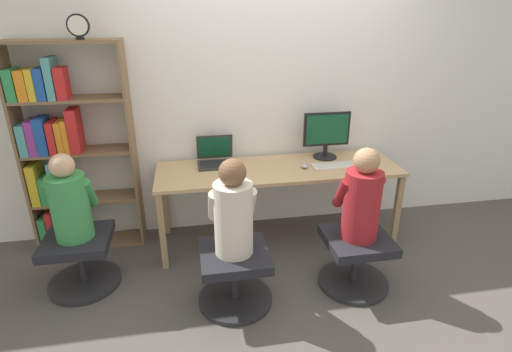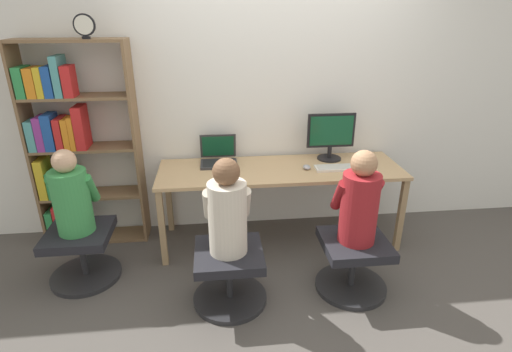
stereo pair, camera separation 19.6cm
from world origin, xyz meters
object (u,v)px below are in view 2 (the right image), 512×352
Objects in this scene: desk_clock at (84,26)px; office_chair_side at (82,251)px; person_near_shelf at (71,196)px; person_at_laptop at (227,211)px; keyboard at (338,168)px; desktop_monitor at (331,136)px; office_chair_left at (353,261)px; laptop at (219,158)px; bookshelf at (69,149)px; office_chair_right at (229,273)px; person_at_monitor at (360,202)px.

desk_clock is 1.74m from office_chair_side.
person_at_laptop is at bearing -19.34° from person_near_shelf.
person_near_shelf is at bearing -171.33° from keyboard.
desktop_monitor is 0.80× the size of office_chair_left.
person_at_laptop reaches higher than office_chair_left.
laptop is 1.46m from office_chair_left.
keyboard is 0.22× the size of bookshelf.
person_at_laptop is (-0.94, -0.03, 0.50)m from office_chair_left.
person_at_laptop is 1.05× the size of person_near_shelf.
bookshelf is 2.73× the size of person_near_shelf.
bookshelf is at bearing 142.57° from office_chair_right.
laptop is 0.49× the size of person_near_shelf.
desk_clock is at bearing -177.66° from laptop.
person_at_laptop reaches higher than person_near_shelf.
person_at_laptop reaches higher than laptop.
laptop is 0.59× the size of office_chair_side.
person_at_monitor is 2.45m from bookshelf.
desktop_monitor reaches higher than office_chair_left.
office_chair_right is (-0.99, -0.73, -0.49)m from keyboard.
person_near_shelf is at bearing 170.15° from person_at_monitor.
office_chair_right is at bearing -177.59° from office_chair_left.
desk_clock is (-1.01, 0.95, 1.64)m from office_chair_right.
bookshelf reaches higher than office_chair_right.
desktop_monitor is 0.96m from person_at_monitor.
person_near_shelf is (-1.10, -0.58, -0.05)m from laptop.
bookshelf is at bearing 156.88° from person_at_monitor.
office_chair_left is 0.50m from person_at_monitor.
laptop is 0.59× the size of office_chair_left.
office_chair_left is 2.70m from desk_clock.
bookshelf is at bearing 106.02° from person_near_shelf.
desktop_monitor is 0.66× the size of person_near_shelf.
office_chair_side is 0.83× the size of person_near_shelf.
office_chair_right is at bearing -87.88° from laptop.
office_chair_side is at bearing -171.20° from keyboard.
office_chair_side is at bearing -90.00° from person_near_shelf.
person_near_shelf reaches higher than keyboard.
office_chair_left is (-0.05, -0.69, -0.49)m from keyboard.
bookshelf is (-2.25, 0.96, 0.66)m from office_chair_left.
bookshelf is (-2.30, 0.27, 0.17)m from keyboard.
keyboard is 2.21m from office_chair_side.
person_at_monitor is (-0.05, -0.69, 0.01)m from keyboard.
laptop is at bearing -0.83° from bookshelf.
person_at_monitor reaches higher than person_near_shelf.
person_at_monitor reaches higher than office_chair_side.
bookshelf is 9.78× the size of desk_clock.
person_near_shelf is at bearing -164.77° from desktop_monitor.
office_chair_left is 2.97× the size of desk_clock.
office_chair_side is (0.17, -0.60, -0.66)m from bookshelf.
person_at_laptop reaches higher than office_chair_side.
desk_clock is (-2.00, 0.22, 1.16)m from keyboard.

